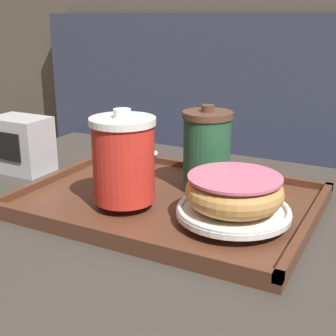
{
  "coord_description": "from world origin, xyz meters",
  "views": [
    {
      "loc": [
        0.34,
        -0.59,
        1.0
      ],
      "look_at": [
        0.02,
        0.02,
        0.77
      ],
      "focal_mm": 50.0,
      "sensor_mm": 36.0,
      "label": 1
    }
  ],
  "objects_px": {
    "spoon": "(147,158)",
    "napkin_dispenser": "(21,144)",
    "donut_chocolate_glazed": "(234,191)",
    "coffee_cup_front": "(124,159)",
    "coffee_cup_rear": "(207,147)"
  },
  "relations": [
    {
      "from": "coffee_cup_front",
      "to": "napkin_dispenser",
      "type": "height_order",
      "value": "coffee_cup_front"
    },
    {
      "from": "coffee_cup_front",
      "to": "spoon",
      "type": "bearing_deg",
      "value": 110.39
    },
    {
      "from": "coffee_cup_front",
      "to": "napkin_dispenser",
      "type": "bearing_deg",
      "value": 163.71
    },
    {
      "from": "coffee_cup_rear",
      "to": "spoon",
      "type": "distance_m",
      "value": 0.17
    },
    {
      "from": "coffee_cup_front",
      "to": "coffee_cup_rear",
      "type": "distance_m",
      "value": 0.15
    },
    {
      "from": "coffee_cup_rear",
      "to": "donut_chocolate_glazed",
      "type": "bearing_deg",
      "value": -50.4
    },
    {
      "from": "coffee_cup_front",
      "to": "donut_chocolate_glazed",
      "type": "distance_m",
      "value": 0.17
    },
    {
      "from": "coffee_cup_front",
      "to": "donut_chocolate_glazed",
      "type": "bearing_deg",
      "value": 7.16
    },
    {
      "from": "napkin_dispenser",
      "to": "coffee_cup_rear",
      "type": "bearing_deg",
      "value": 6.33
    },
    {
      "from": "donut_chocolate_glazed",
      "to": "coffee_cup_rear",
      "type": "bearing_deg",
      "value": 129.6
    },
    {
      "from": "coffee_cup_front",
      "to": "coffee_cup_rear",
      "type": "relative_size",
      "value": 1.06
    },
    {
      "from": "napkin_dispenser",
      "to": "spoon",
      "type": "bearing_deg",
      "value": 25.53
    },
    {
      "from": "coffee_cup_front",
      "to": "donut_chocolate_glazed",
      "type": "height_order",
      "value": "coffee_cup_front"
    },
    {
      "from": "spoon",
      "to": "napkin_dispenser",
      "type": "relative_size",
      "value": 1.51
    },
    {
      "from": "spoon",
      "to": "donut_chocolate_glazed",
      "type": "bearing_deg",
      "value": -135.39
    }
  ]
}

